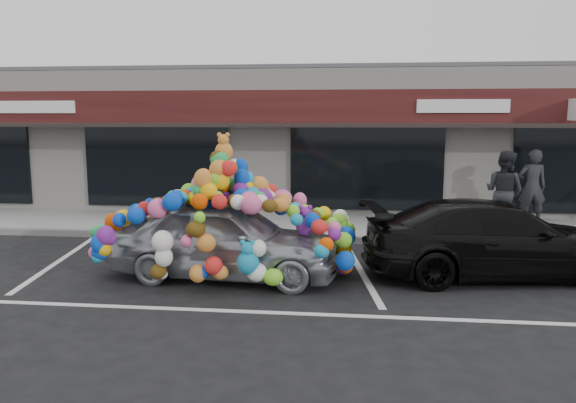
# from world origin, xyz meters

# --- Properties ---
(ground) EXTENTS (90.00, 90.00, 0.00)m
(ground) POSITION_xyz_m (0.00, 0.00, 0.00)
(ground) COLOR black
(ground) RESTS_ON ground
(shop_building) EXTENTS (24.00, 7.20, 4.31)m
(shop_building) POSITION_xyz_m (0.00, 8.44, 2.16)
(shop_building) COLOR white
(shop_building) RESTS_ON ground
(sidewalk) EXTENTS (26.00, 3.00, 0.15)m
(sidewalk) POSITION_xyz_m (0.00, 4.00, 0.07)
(sidewalk) COLOR gray
(sidewalk) RESTS_ON ground
(kerb) EXTENTS (26.00, 0.18, 0.16)m
(kerb) POSITION_xyz_m (0.00, 2.50, 0.07)
(kerb) COLOR slate
(kerb) RESTS_ON ground
(parking_stripe_left) EXTENTS (0.73, 4.37, 0.01)m
(parking_stripe_left) POSITION_xyz_m (-3.20, 0.20, 0.00)
(parking_stripe_left) COLOR silver
(parking_stripe_left) RESTS_ON ground
(parking_stripe_mid) EXTENTS (0.73, 4.37, 0.01)m
(parking_stripe_mid) POSITION_xyz_m (2.80, 0.20, 0.00)
(parking_stripe_mid) COLOR silver
(parking_stripe_mid) RESTS_ON ground
(lane_line) EXTENTS (14.00, 0.12, 0.01)m
(lane_line) POSITION_xyz_m (2.00, -2.30, 0.00)
(lane_line) COLOR silver
(lane_line) RESTS_ON ground
(toy_car) EXTENTS (2.99, 4.53, 2.56)m
(toy_car) POSITION_xyz_m (0.40, -0.54, 0.87)
(toy_car) COLOR #94989E
(toy_car) RESTS_ON ground
(black_sedan) EXTENTS (2.64, 5.00, 1.38)m
(black_sedan) POSITION_xyz_m (5.21, 0.07, 0.69)
(black_sedan) COLOR black
(black_sedan) RESTS_ON ground
(pedestrian_a) EXTENTS (0.70, 0.46, 1.92)m
(pedestrian_a) POSITION_xyz_m (7.16, 4.58, 1.11)
(pedestrian_a) COLOR black
(pedestrian_a) RESTS_ON sidewalk
(pedestrian_b) EXTENTS (1.19, 1.18, 1.94)m
(pedestrian_b) POSITION_xyz_m (6.19, 3.45, 1.12)
(pedestrian_b) COLOR black
(pedestrian_b) RESTS_ON sidewalk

